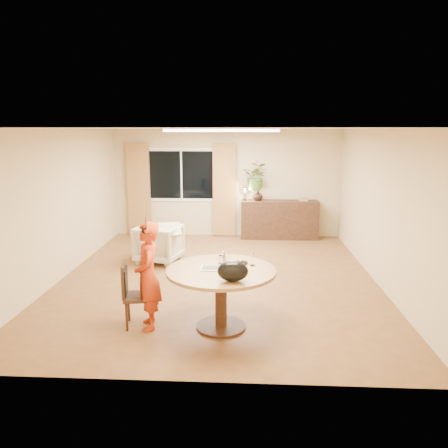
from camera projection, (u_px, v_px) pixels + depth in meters
The scene contains 24 objects.
floor at pixel (218, 278), 7.74m from camera, with size 6.50×6.50×0.00m, color brown.
ceiling at pixel (217, 128), 7.18m from camera, with size 6.50×6.50×0.00m, color white.
wall_back at pixel (226, 183), 10.63m from camera, with size 5.50×5.50×0.00m, color #D0B787.
wall_left at pixel (60, 205), 7.60m from camera, with size 6.50×6.50×0.00m, color #D0B787.
wall_right at pixel (381, 208), 7.32m from camera, with size 6.50×6.50×0.00m, color #D0B787.
window at pixel (181, 175), 10.63m from camera, with size 1.70×0.03×1.30m.
curtain_left at pixel (139, 189), 10.68m from camera, with size 0.55×0.08×2.25m, color olive.
curtain_right at pixel (224, 190), 10.57m from camera, with size 0.55×0.08×2.25m, color olive.
ceiling_panel at pixel (221, 130), 8.36m from camera, with size 2.20×0.35×0.05m, color white.
dining_table at pixel (221, 282), 5.68m from camera, with size 1.43×1.43×0.81m.
dining_chair at pixel (139, 295), 5.79m from camera, with size 0.42×0.38×0.87m, color black, non-canonical shape.
child at pixel (148, 276), 5.69m from camera, with size 0.34×0.52×1.43m, color #B3280D.
laptop at pixel (213, 260), 5.64m from camera, with size 0.34×0.23×0.23m, color #B7B7BC, non-canonical shape.
tumbler at pixel (221, 260), 5.88m from camera, with size 0.08×0.08×0.11m, color white, non-canonical shape.
wine_glass at pixel (252, 259), 5.78m from camera, with size 0.07×0.07×0.19m, color white, non-canonical shape.
pot_lid at pixel (240, 262), 5.88m from camera, with size 0.20×0.20×0.03m, color white, non-canonical shape.
handbag at pixel (233, 271), 5.17m from camera, with size 0.37×0.22×0.25m, color black, non-canonical shape.
armchair at pixel (159, 243), 8.66m from camera, with size 0.79×0.82×0.74m, color beige.
throw at pixel (169, 225), 8.48m from camera, with size 0.45×0.55×0.03m, color beige, non-canonical shape.
sideboard at pixel (279, 220), 10.51m from camera, with size 1.84×0.45×0.92m, color black.
vase at pixel (258, 195), 10.41m from camera, with size 0.24×0.24×0.25m, color black.
bouquet at pixel (256, 176), 10.32m from camera, with size 0.59×0.51×0.66m, color #2B6225.
book_stack at pixel (304, 199), 10.37m from camera, with size 0.21×0.16×0.09m, color #895D45, non-canonical shape.
desk_lamp at pixel (245, 194), 10.37m from camera, with size 0.14×0.14×0.33m, color black, non-canonical shape.
Camera 1 is at (0.51, -7.34, 2.58)m, focal length 35.00 mm.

